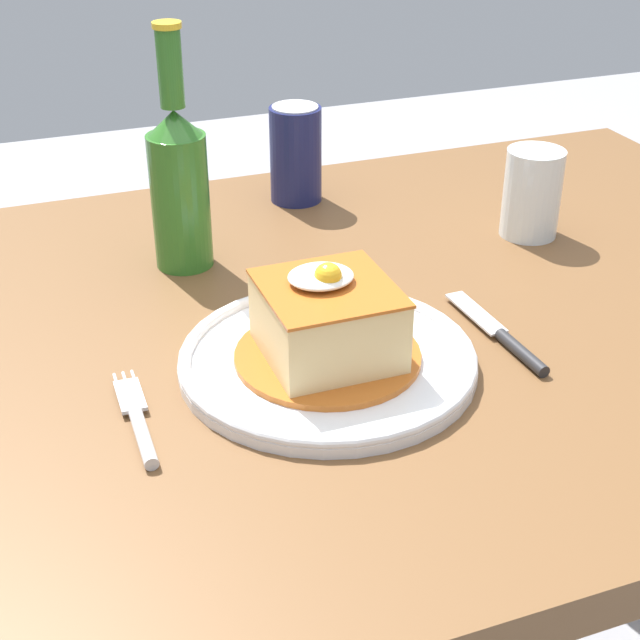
# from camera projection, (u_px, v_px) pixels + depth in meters

# --- Properties ---
(dining_table) EXTENTS (1.36, 0.82, 0.75)m
(dining_table) POSITION_uv_depth(u_px,v_px,m) (286.00, 416.00, 0.99)
(dining_table) COLOR brown
(dining_table) RESTS_ON ground_plane
(main_plate) EXTENTS (0.28, 0.28, 0.02)m
(main_plate) POSITION_uv_depth(u_px,v_px,m) (328.00, 359.00, 0.86)
(main_plate) COLOR white
(main_plate) RESTS_ON dining_table
(sandwich_meal) EXTENTS (0.17, 0.17, 0.10)m
(sandwich_meal) POSITION_uv_depth(u_px,v_px,m) (328.00, 324.00, 0.85)
(sandwich_meal) COLOR #B75B1E
(sandwich_meal) RESTS_ON main_plate
(fork) EXTENTS (0.02, 0.14, 0.01)m
(fork) POSITION_uv_depth(u_px,v_px,m) (139.00, 424.00, 0.78)
(fork) COLOR silver
(fork) RESTS_ON dining_table
(knife) EXTENTS (0.02, 0.17, 0.01)m
(knife) POSITION_uv_depth(u_px,v_px,m) (508.00, 341.00, 0.90)
(knife) COLOR #262628
(knife) RESTS_ON dining_table
(soda_can) EXTENTS (0.07, 0.07, 0.12)m
(soda_can) POSITION_uv_depth(u_px,v_px,m) (296.00, 154.00, 1.19)
(soda_can) COLOR #191E51
(soda_can) RESTS_ON dining_table
(beer_bottle_green) EXTENTS (0.06, 0.06, 0.27)m
(beer_bottle_green) POSITION_uv_depth(u_px,v_px,m) (179.00, 180.00, 1.01)
(beer_bottle_green) COLOR #2D6B23
(beer_bottle_green) RESTS_ON dining_table
(drinking_glass) EXTENTS (0.07, 0.07, 0.10)m
(drinking_glass) POSITION_uv_depth(u_px,v_px,m) (531.00, 199.00, 1.10)
(drinking_glass) COLOR #3F2314
(drinking_glass) RESTS_ON dining_table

